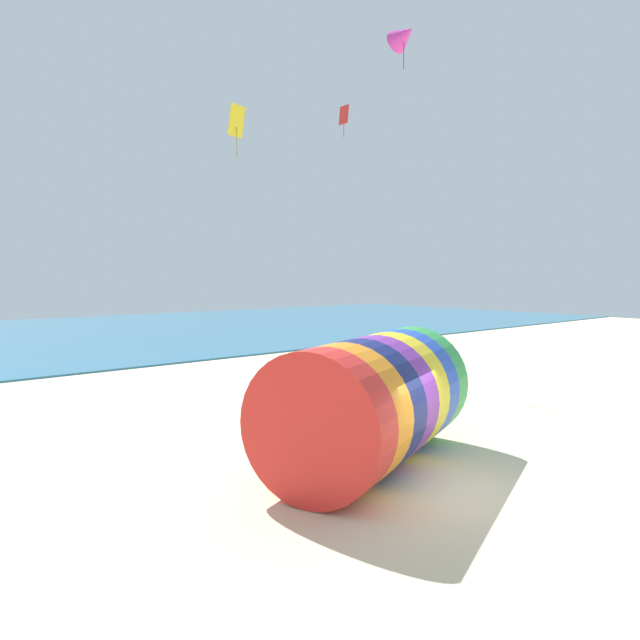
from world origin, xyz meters
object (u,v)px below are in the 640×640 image
(bystander_near_water, at_px, (415,358))
(kite_yellow_diamond, at_px, (237,122))
(giant_inflatable_tube, at_px, (371,401))
(kite_handler, at_px, (405,392))
(kite_red_diamond, at_px, (344,115))
(kite_magenta_delta, at_px, (404,36))

(bystander_near_water, bearing_deg, kite_yellow_diamond, 167.36)
(giant_inflatable_tube, relative_size, kite_handler, 4.28)
(kite_yellow_diamond, relative_size, kite_red_diamond, 1.26)
(kite_yellow_diamond, height_order, bystander_near_water, kite_yellow_diamond)
(kite_handler, xyz_separation_m, kite_yellow_diamond, (-2.16, 7.16, 10.20))
(kite_red_diamond, bearing_deg, kite_handler, -122.25)
(kite_yellow_diamond, bearing_deg, kite_handler, -73.19)
(giant_inflatable_tube, xyz_separation_m, kite_red_diamond, (10.66, 12.52, 11.70))
(kite_yellow_diamond, height_order, kite_magenta_delta, kite_magenta_delta)
(kite_magenta_delta, bearing_deg, kite_handler, -136.20)
(giant_inflatable_tube, height_order, kite_handler, giant_inflatable_tube)
(kite_handler, bearing_deg, kite_red_diamond, 57.75)
(kite_yellow_diamond, height_order, kite_red_diamond, kite_red_diamond)
(giant_inflatable_tube, bearing_deg, kite_red_diamond, 49.58)
(kite_red_diamond, bearing_deg, giant_inflatable_tube, -130.42)
(kite_magenta_delta, bearing_deg, bystander_near_water, 32.32)
(kite_handler, relative_size, kite_yellow_diamond, 0.83)
(kite_yellow_diamond, xyz_separation_m, bystander_near_water, (8.84, -1.98, -10.22))
(giant_inflatable_tube, relative_size, kite_magenta_delta, 3.91)
(giant_inflatable_tube, distance_m, kite_handler, 5.29)
(giant_inflatable_tube, height_order, bystander_near_water, giant_inflatable_tube)
(kite_handler, relative_size, kite_magenta_delta, 0.91)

